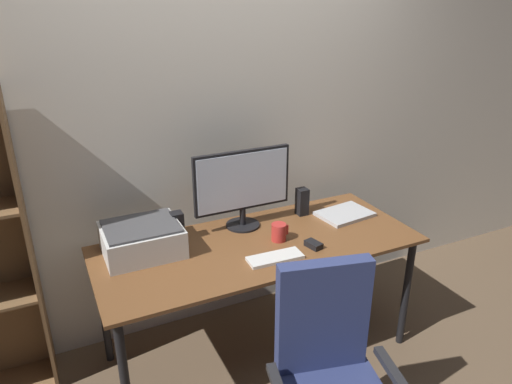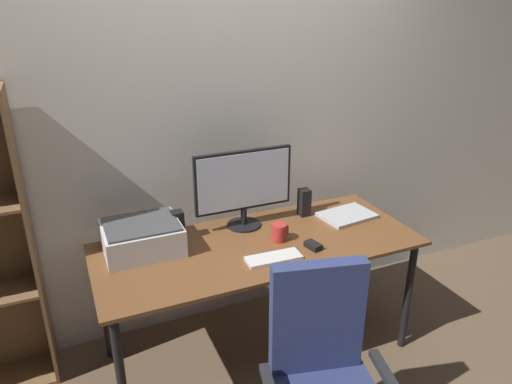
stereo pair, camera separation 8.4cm
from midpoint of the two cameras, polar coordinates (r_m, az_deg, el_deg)
ground_plane at (r=3.05m, az=-0.55°, el=-18.45°), size 12.00×12.00×0.00m
back_wall at (r=2.89m, az=-5.25°, el=8.39°), size 6.40×0.10×2.60m
desk at (r=2.66m, az=-0.60°, el=-7.56°), size 1.78×0.74×0.74m
monitor at (r=2.71m, az=-2.54°, el=0.96°), size 0.58×0.20×0.47m
keyboard at (r=2.47m, az=1.34°, el=-7.92°), size 0.29×0.12×0.02m
mouse at (r=2.59m, az=6.00°, el=-6.31°), size 0.08×0.11×0.03m
coffee_mug at (r=2.64m, az=1.86°, el=-4.85°), size 0.10×0.08×0.10m
laptop at (r=2.98m, az=9.83°, el=-2.62°), size 0.34×0.27×0.02m
speaker_left at (r=2.66m, az=-10.34°, el=-4.12°), size 0.06×0.07×0.17m
speaker_right at (r=2.94m, az=4.75°, el=-1.17°), size 0.06×0.07×0.17m
printer at (r=2.58m, az=-14.47°, el=-5.50°), size 0.40×0.34×0.16m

